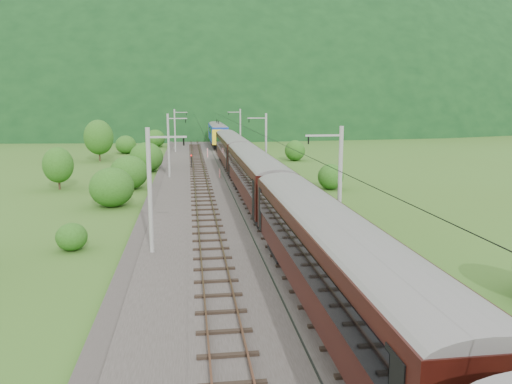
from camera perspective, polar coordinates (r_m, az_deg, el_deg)
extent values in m
plane|color=#39591B|center=(33.32, -0.98, -6.93)|extent=(600.00, 600.00, 0.00)
cube|color=#38332D|center=(42.88, -2.55, -2.77)|extent=(14.00, 220.00, 0.30)
cube|color=brown|center=(42.64, -6.74, -2.43)|extent=(0.08, 220.00, 0.15)
cube|color=brown|center=(42.69, -4.81, -2.38)|extent=(0.08, 220.00, 0.15)
cube|color=black|center=(42.69, -5.77, -2.59)|extent=(2.40, 220.00, 0.12)
cube|color=brown|center=(42.98, -0.32, -2.26)|extent=(0.08, 220.00, 0.15)
cube|color=brown|center=(43.18, 1.57, -2.20)|extent=(0.08, 220.00, 0.15)
cube|color=black|center=(43.10, 0.63, -2.41)|extent=(2.40, 220.00, 0.12)
cylinder|color=gray|center=(32.18, -12.04, 0.10)|extent=(0.28, 0.28, 8.00)
cube|color=gray|center=(31.68, -10.10, 6.21)|extent=(2.40, 0.12, 0.12)
cylinder|color=black|center=(31.68, -8.26, 5.72)|extent=(0.10, 0.10, 0.50)
cylinder|color=gray|center=(63.88, -9.96, 5.23)|extent=(0.28, 0.28, 8.00)
cube|color=gray|center=(63.63, -8.96, 8.31)|extent=(2.40, 0.12, 0.12)
cylinder|color=black|center=(63.63, -8.05, 8.06)|extent=(0.10, 0.10, 0.50)
cylinder|color=gray|center=(95.78, -9.25, 6.95)|extent=(0.28, 0.28, 8.00)
cube|color=gray|center=(95.61, -8.59, 9.00)|extent=(2.40, 0.12, 0.12)
cylinder|color=black|center=(95.61, -7.98, 8.83)|extent=(0.10, 0.10, 0.50)
cylinder|color=gray|center=(127.73, -8.90, 7.81)|extent=(0.28, 0.28, 8.00)
cube|color=gray|center=(127.60, -8.40, 9.34)|extent=(2.40, 0.12, 0.12)
cylinder|color=black|center=(127.60, -7.94, 9.22)|extent=(0.10, 0.10, 0.50)
cylinder|color=gray|center=(159.70, -8.69, 8.32)|extent=(0.28, 0.28, 8.00)
cube|color=gray|center=(159.60, -8.28, 9.55)|extent=(2.40, 0.12, 0.12)
cylinder|color=black|center=(159.60, -7.92, 9.45)|extent=(0.10, 0.10, 0.50)
cylinder|color=gray|center=(33.57, 9.56, 0.61)|extent=(0.28, 0.28, 8.00)
cube|color=gray|center=(32.83, 7.73, 6.42)|extent=(2.40, 0.12, 0.12)
cylinder|color=black|center=(32.60, 6.01, 5.90)|extent=(0.10, 0.10, 0.50)
cylinder|color=gray|center=(64.59, 1.15, 5.44)|extent=(0.28, 0.28, 8.00)
cube|color=gray|center=(64.21, 0.09, 8.45)|extent=(2.40, 0.12, 0.12)
cylinder|color=black|center=(64.09, -0.81, 8.18)|extent=(0.10, 0.10, 0.50)
cylinder|color=gray|center=(96.25, -1.80, 7.09)|extent=(0.28, 0.28, 8.00)
cube|color=gray|center=(96.00, -2.53, 9.11)|extent=(2.40, 0.12, 0.12)
cylinder|color=black|center=(95.92, -3.13, 8.92)|extent=(0.10, 0.10, 0.50)
cylinder|color=gray|center=(128.08, -3.29, 7.92)|extent=(0.28, 0.28, 8.00)
cube|color=gray|center=(127.89, -3.85, 9.43)|extent=(2.40, 0.12, 0.12)
cylinder|color=black|center=(127.83, -4.30, 9.29)|extent=(0.10, 0.10, 0.50)
cylinder|color=gray|center=(159.98, -4.19, 8.42)|extent=(0.28, 0.28, 8.00)
cube|color=gray|center=(159.83, -4.65, 9.63)|extent=(2.40, 0.12, 0.12)
cylinder|color=black|center=(159.78, -5.01, 9.51)|extent=(0.10, 0.10, 0.50)
cylinder|color=black|center=(41.69, -5.94, 6.47)|extent=(0.03, 198.00, 0.03)
cylinder|color=black|center=(42.12, 0.64, 6.57)|extent=(0.03, 198.00, 0.03)
ellipsoid|color=black|center=(291.77, -7.05, 8.44)|extent=(504.00, 360.00, 244.00)
cube|color=black|center=(22.56, 8.42, -7.15)|extent=(3.15, 23.92, 3.26)
cylinder|color=slate|center=(22.16, 8.52, -3.53)|extent=(3.15, 23.80, 3.15)
cube|color=black|center=(22.07, 4.43, -6.41)|extent=(0.05, 21.05, 1.25)
cube|color=black|center=(22.93, 12.30, -5.97)|extent=(0.05, 21.05, 1.25)
cube|color=black|center=(30.95, 4.02, -6.28)|extent=(2.39, 3.48, 0.98)
cube|color=black|center=(46.54, -0.09, 2.09)|extent=(3.15, 23.92, 3.26)
cylinder|color=slate|center=(46.35, -0.09, 3.88)|extent=(3.15, 23.80, 3.15)
cube|color=black|center=(46.31, -2.05, 2.53)|extent=(0.05, 21.05, 1.25)
cube|color=black|center=(46.72, 1.85, 2.60)|extent=(0.05, 21.05, 1.25)
cube|color=black|center=(38.80, 1.55, -2.80)|extent=(2.39, 3.48, 0.98)
cube|color=black|center=(55.08, -1.24, 1.16)|extent=(2.39, 3.48, 0.98)
cube|color=black|center=(71.23, -2.77, 4.99)|extent=(3.15, 23.92, 3.26)
cylinder|color=slate|center=(71.11, -2.78, 6.17)|extent=(3.15, 23.80, 3.15)
cube|color=black|center=(71.08, -4.06, 5.28)|extent=(0.05, 21.05, 1.25)
cube|color=black|center=(71.35, -1.49, 5.33)|extent=(0.05, 21.05, 1.25)
cube|color=black|center=(63.21, -2.09, 2.36)|extent=(2.39, 3.48, 0.98)
cube|color=black|center=(79.75, -3.28, 4.04)|extent=(2.39, 3.48, 0.98)
cube|color=#13359B|center=(105.83, -4.41, 6.76)|extent=(3.15, 19.57, 3.26)
cylinder|color=slate|center=(105.75, -4.42, 7.56)|extent=(3.15, 19.47, 3.15)
cube|color=black|center=(105.73, -5.29, 6.96)|extent=(0.05, 17.22, 1.25)
cube|color=black|center=(105.91, -3.55, 6.99)|extent=(0.05, 17.22, 1.25)
cube|color=black|center=(99.18, -4.16, 5.29)|extent=(2.39, 3.48, 0.98)
cube|color=black|center=(112.81, -4.60, 5.91)|extent=(2.39, 3.48, 0.98)
cube|color=yellow|center=(115.40, -4.69, 6.96)|extent=(3.22, 0.50, 2.94)
cube|color=yellow|center=(96.30, -4.08, 6.28)|extent=(3.22, 0.50, 2.94)
cube|color=black|center=(108.71, -4.52, 8.04)|extent=(0.08, 1.60, 0.98)
cylinder|color=red|center=(85.90, -5.56, 4.49)|extent=(0.17, 0.17, 1.56)
cylinder|color=red|center=(62.92, -4.16, 2.20)|extent=(0.14, 0.14, 1.28)
cylinder|color=black|center=(72.93, -7.41, 3.45)|extent=(0.12, 0.12, 1.72)
sphere|color=red|center=(72.83, -7.42, 4.16)|extent=(0.21, 0.21, 0.21)
ellipsoid|color=#244F15|center=(35.75, -20.33, -4.83)|extent=(2.08, 2.08, 1.87)
ellipsoid|color=#244F15|center=(48.91, -16.17, 0.53)|extent=(4.16, 4.16, 3.74)
ellipsoid|color=#244F15|center=(58.10, -14.32, 2.18)|extent=(4.26, 4.26, 3.83)
ellipsoid|color=#244F15|center=(71.55, -12.41, 3.90)|extent=(4.63, 4.63, 4.17)
ellipsoid|color=#244F15|center=(85.68, -12.61, 4.53)|extent=(3.27, 3.27, 2.94)
ellipsoid|color=#244F15|center=(97.19, -14.66, 5.26)|extent=(3.79, 3.79, 3.41)
ellipsoid|color=#244F15|center=(109.45, -11.46, 6.03)|extent=(4.17, 4.17, 3.75)
ellipsoid|color=#244F15|center=(124.44, -12.48, 6.27)|extent=(3.06, 3.06, 2.76)
cylinder|color=black|center=(60.43, -21.60, 1.50)|extent=(0.24, 0.24, 2.62)
ellipsoid|color=#244F15|center=(60.23, -21.69, 2.90)|extent=(3.36, 3.36, 4.04)
cylinder|color=black|center=(86.30, -17.47, 4.59)|extent=(0.24, 0.24, 3.70)
ellipsoid|color=#244F15|center=(86.12, -17.54, 5.99)|extent=(4.75, 4.75, 5.70)
ellipsoid|color=#244F15|center=(56.90, 8.52, 1.60)|extent=(2.90, 2.90, 2.61)
ellipsoid|color=#244F15|center=(83.38, 4.47, 4.63)|extent=(3.40, 3.40, 3.06)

